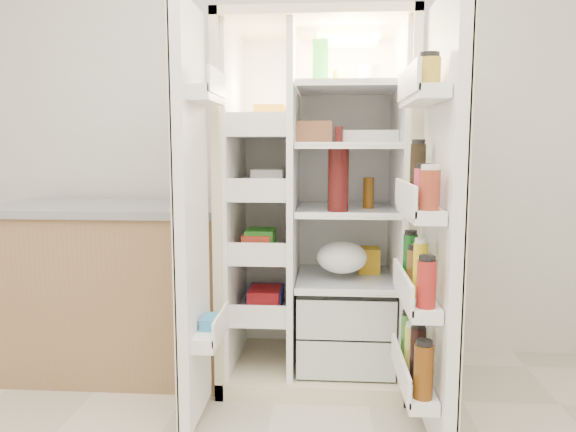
{
  "coord_description": "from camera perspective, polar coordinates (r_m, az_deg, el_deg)",
  "views": [
    {
      "loc": [
        0.24,
        -1.16,
        1.2
      ],
      "look_at": [
        0.07,
        1.25,
        0.89
      ],
      "focal_mm": 34.0,
      "sensor_mm": 36.0,
      "label": 1
    }
  ],
  "objects": [
    {
      "name": "refrigerator",
      "position": [
        2.85,
        3.23,
        -1.86
      ],
      "size": [
        0.92,
        0.7,
        1.8
      ],
      "color": "beige",
      "rests_on": "floor"
    },
    {
      "name": "kitchen_counter",
      "position": [
        3.08,
        -17.35,
        -7.08
      ],
      "size": [
        1.23,
        0.66,
        0.9
      ],
      "color": "#8C6346",
      "rests_on": "floor"
    },
    {
      "name": "fridge_door",
      "position": [
        2.18,
        15.24,
        -1.55
      ],
      "size": [
        0.17,
        0.58,
        1.72
      ],
      "color": "white",
      "rests_on": "floor"
    },
    {
      "name": "wall_back",
      "position": [
        3.17,
        -0.23,
        10.08
      ],
      "size": [
        4.0,
        0.02,
        2.7
      ],
      "primitive_type": "cube",
      "color": "silver",
      "rests_on": "floor"
    },
    {
      "name": "freezer_door",
      "position": [
        2.3,
        -9.97,
        -0.42
      ],
      "size": [
        0.15,
        0.4,
        1.72
      ],
      "color": "white",
      "rests_on": "floor"
    }
  ]
}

